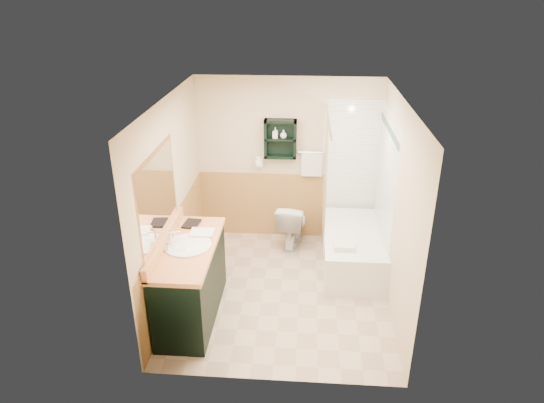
{
  "coord_description": "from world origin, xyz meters",
  "views": [
    {
      "loc": [
        0.26,
        -5.07,
        3.56
      ],
      "look_at": [
        -0.13,
        0.2,
        1.14
      ],
      "focal_mm": 32.0,
      "sensor_mm": 36.0,
      "label": 1
    }
  ],
  "objects_px": {
    "hair_dryer": "(259,162)",
    "toilet": "(293,225)",
    "bathtub": "(352,249)",
    "vanity_book": "(184,215)",
    "soap_bottle_b": "(283,135)",
    "soap_bottle_a": "(275,136)",
    "vanity": "(191,281)",
    "wall_shelf": "(280,139)"
  },
  "relations": [
    {
      "from": "vanity_book",
      "to": "soap_bottle_a",
      "type": "xyz_separation_m",
      "value": [
        0.99,
        1.43,
        0.56
      ]
    },
    {
      "from": "bathtub",
      "to": "toilet",
      "type": "xyz_separation_m",
      "value": [
        -0.83,
        0.52,
        0.07
      ]
    },
    {
      "from": "vanity_book",
      "to": "soap_bottle_b",
      "type": "xyz_separation_m",
      "value": [
        1.1,
        1.43,
        0.57
      ]
    },
    {
      "from": "hair_dryer",
      "to": "bathtub",
      "type": "distance_m",
      "value": 1.8
    },
    {
      "from": "hair_dryer",
      "to": "soap_bottle_b",
      "type": "distance_m",
      "value": 0.54
    },
    {
      "from": "bathtub",
      "to": "vanity_book",
      "type": "relative_size",
      "value": 6.15
    },
    {
      "from": "hair_dryer",
      "to": "toilet",
      "type": "xyz_separation_m",
      "value": [
        0.5,
        -0.27,
        -0.86
      ]
    },
    {
      "from": "hair_dryer",
      "to": "vanity_book",
      "type": "xyz_separation_m",
      "value": [
        -0.76,
        -1.46,
        -0.16
      ]
    },
    {
      "from": "wall_shelf",
      "to": "hair_dryer",
      "type": "xyz_separation_m",
      "value": [
        -0.3,
        0.02,
        -0.35
      ]
    },
    {
      "from": "soap_bottle_a",
      "to": "soap_bottle_b",
      "type": "bearing_deg",
      "value": 0.0
    },
    {
      "from": "vanity",
      "to": "bathtub",
      "type": "bearing_deg",
      "value": 31.72
    },
    {
      "from": "hair_dryer",
      "to": "soap_bottle_a",
      "type": "height_order",
      "value": "soap_bottle_a"
    },
    {
      "from": "bathtub",
      "to": "wall_shelf",
      "type": "bearing_deg",
      "value": 143.49
    },
    {
      "from": "hair_dryer",
      "to": "soap_bottle_b",
      "type": "xyz_separation_m",
      "value": [
        0.34,
        -0.03,
        0.41
      ]
    },
    {
      "from": "wall_shelf",
      "to": "vanity_book",
      "type": "relative_size",
      "value": 2.25
    },
    {
      "from": "hair_dryer",
      "to": "bathtub",
      "type": "bearing_deg",
      "value": -30.6
    },
    {
      "from": "bathtub",
      "to": "soap_bottle_b",
      "type": "height_order",
      "value": "soap_bottle_b"
    },
    {
      "from": "hair_dryer",
      "to": "soap_bottle_a",
      "type": "distance_m",
      "value": 0.46
    },
    {
      "from": "vanity",
      "to": "soap_bottle_a",
      "type": "bearing_deg",
      "value": 66.98
    },
    {
      "from": "vanity",
      "to": "soap_bottle_b",
      "type": "bearing_deg",
      "value": 64.22
    },
    {
      "from": "toilet",
      "to": "soap_bottle_b",
      "type": "xyz_separation_m",
      "value": [
        -0.16,
        0.24,
        1.27
      ]
    },
    {
      "from": "wall_shelf",
      "to": "vanity",
      "type": "distance_m",
      "value": 2.4
    },
    {
      "from": "hair_dryer",
      "to": "soap_bottle_b",
      "type": "relative_size",
      "value": 2.05
    },
    {
      "from": "wall_shelf",
      "to": "soap_bottle_b",
      "type": "xyz_separation_m",
      "value": [
        0.04,
        -0.01,
        0.06
      ]
    },
    {
      "from": "vanity",
      "to": "wall_shelf",
      "type": "bearing_deg",
      "value": 65.3
    },
    {
      "from": "vanity",
      "to": "vanity_book",
      "type": "xyz_separation_m",
      "value": [
        -0.17,
        0.51,
        0.58
      ]
    },
    {
      "from": "soap_bottle_b",
      "to": "wall_shelf",
      "type": "bearing_deg",
      "value": 173.26
    },
    {
      "from": "wall_shelf",
      "to": "vanity",
      "type": "relative_size",
      "value": 0.38
    },
    {
      "from": "wall_shelf",
      "to": "toilet",
      "type": "distance_m",
      "value": 1.25
    },
    {
      "from": "wall_shelf",
      "to": "bathtub",
      "type": "height_order",
      "value": "wall_shelf"
    },
    {
      "from": "bathtub",
      "to": "hair_dryer",
      "type": "bearing_deg",
      "value": 149.4
    },
    {
      "from": "soap_bottle_a",
      "to": "soap_bottle_b",
      "type": "height_order",
      "value": "soap_bottle_b"
    },
    {
      "from": "wall_shelf",
      "to": "soap_bottle_a",
      "type": "height_order",
      "value": "wall_shelf"
    },
    {
      "from": "toilet",
      "to": "vanity_book",
      "type": "height_order",
      "value": "vanity_book"
    },
    {
      "from": "bathtub",
      "to": "toilet",
      "type": "relative_size",
      "value": 2.18
    },
    {
      "from": "soap_bottle_b",
      "to": "bathtub",
      "type": "bearing_deg",
      "value": -37.49
    },
    {
      "from": "bathtub",
      "to": "soap_bottle_a",
      "type": "bearing_deg",
      "value": 145.47
    },
    {
      "from": "vanity",
      "to": "bathtub",
      "type": "relative_size",
      "value": 0.96
    },
    {
      "from": "vanity",
      "to": "soap_bottle_a",
      "type": "xyz_separation_m",
      "value": [
        0.82,
        1.94,
        1.14
      ]
    },
    {
      "from": "bathtub",
      "to": "vanity",
      "type": "bearing_deg",
      "value": -148.28
    },
    {
      "from": "soap_bottle_a",
      "to": "soap_bottle_b",
      "type": "distance_m",
      "value": 0.11
    },
    {
      "from": "vanity_book",
      "to": "soap_bottle_b",
      "type": "bearing_deg",
      "value": 58.36
    }
  ]
}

